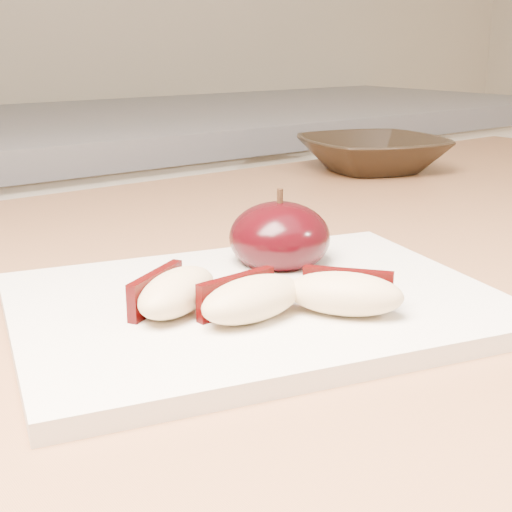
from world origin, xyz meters
TOP-DOWN VIEW (x-y plane):
  - cutting_board at (-0.02, 0.41)m, footprint 0.33×0.27m
  - apple_half at (0.04, 0.45)m, footprint 0.08×0.08m
  - apple_wedge_a at (-0.07, 0.41)m, footprint 0.07×0.06m
  - apple_wedge_b at (-0.04, 0.38)m, footprint 0.07×0.04m
  - apple_wedge_c at (0.00, 0.35)m, footprint 0.07×0.07m
  - bowl at (0.40, 0.71)m, footprint 0.22×0.22m

SIDE VIEW (x-z plane):
  - cutting_board at x=-0.02m, z-range 0.90..0.91m
  - bowl at x=0.40m, z-range 0.90..0.94m
  - apple_wedge_a at x=-0.07m, z-range 0.91..0.94m
  - apple_wedge_b at x=-0.04m, z-range 0.91..0.94m
  - apple_wedge_c at x=0.00m, z-range 0.91..0.94m
  - apple_half at x=0.04m, z-range 0.90..0.96m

